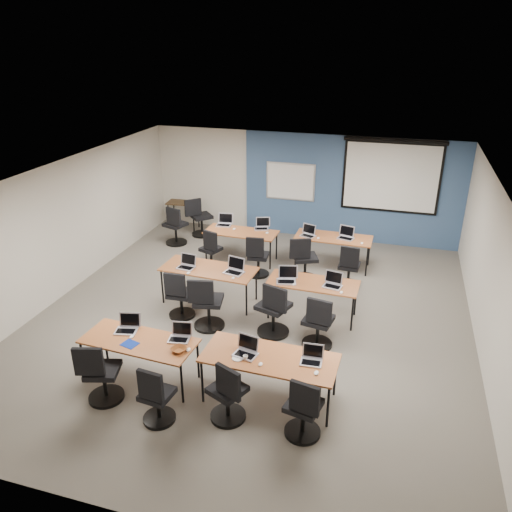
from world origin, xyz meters
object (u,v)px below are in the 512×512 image
(laptop_1, at_px, (180,335))
(laptop_5, at_px, (235,269))
(laptop_0, at_px, (128,326))
(task_chair_11, at_px, (349,269))
(laptop_6, at_px, (287,278))
(task_chair_8, at_px, (211,252))
(laptop_2, at_px, (246,350))
(task_chair_4, at_px, (180,298))
(laptop_10, at_px, (308,233))
(task_chair_2, at_px, (228,397))
(training_table_mid_right, at_px, (313,285))
(training_table_front_left, at_px, (139,343))
(task_chair_0, at_px, (101,377))
(task_chair_1, at_px, (156,400))
(training_table_mid_left, at_px, (209,270))
(laptop_3, at_px, (312,358))
(laptop_7, at_px, (333,283))
(projector_screen, at_px, (392,172))
(training_table_back_right, at_px, (333,239))
(whiteboard, at_px, (290,182))
(laptop_9, at_px, (262,226))
(task_chair_7, at_px, (318,326))
(task_chair_10, at_px, (304,263))
(training_table_back_left, at_px, (241,233))
(laptop_11, at_px, (346,235))
(laptop_8, at_px, (224,222))
(task_chair_3, at_px, (303,413))
(task_chair_5, at_px, (207,307))
(spare_chair_a, at_px, (200,220))
(task_chair_9, at_px, (257,260))
(training_table_front_right, at_px, (270,359))
(spare_chair_b, at_px, (175,229))

(laptop_1, height_order, laptop_5, laptop_5)
(laptop_0, xyz_separation_m, task_chair_11, (2.98, 3.88, -0.40))
(laptop_6, distance_m, task_chair_8, 2.69)
(laptop_2, bearing_deg, laptop_5, 124.11)
(task_chair_4, relative_size, laptop_10, 3.03)
(task_chair_2, bearing_deg, training_table_mid_right, 103.47)
(training_table_front_left, distance_m, laptop_1, 0.63)
(laptop_2, bearing_deg, task_chair_0, -147.97)
(task_chair_1, bearing_deg, training_table_mid_left, 105.76)
(training_table_front_left, height_order, laptop_3, laptop_3)
(training_table_front_left, height_order, laptop_7, laptop_7)
(laptop_2, bearing_deg, projector_screen, 87.94)
(laptop_6, bearing_deg, laptop_10, 77.28)
(training_table_back_right, bearing_deg, laptop_5, -123.36)
(whiteboard, bearing_deg, laptop_9, -100.22)
(task_chair_4, relative_size, task_chair_7, 0.97)
(laptop_1, height_order, task_chair_10, task_chair_10)
(training_table_back_left, xyz_separation_m, training_table_back_right, (2.12, 0.26, 0.00))
(laptop_3, height_order, laptop_10, laptop_10)
(training_table_mid_left, bearing_deg, laptop_11, 47.81)
(training_table_back_right, height_order, laptop_9, laptop_9)
(task_chair_0, xyz_separation_m, laptop_6, (2.02, 3.14, 0.38))
(laptop_1, relative_size, task_chair_11, 0.32)
(task_chair_0, bearing_deg, laptop_11, 47.87)
(task_chair_4, distance_m, laptop_9, 3.26)
(projector_screen, distance_m, laptop_11, 2.16)
(laptop_0, xyz_separation_m, laptop_7, (2.84, 2.39, -0.00))
(laptop_1, bearing_deg, laptop_9, 81.58)
(task_chair_4, xyz_separation_m, laptop_10, (1.85, 3.01, 0.39))
(task_chair_1, distance_m, laptop_7, 3.89)
(task_chair_0, height_order, laptop_8, task_chair_0)
(training_table_mid_left, height_order, training_table_back_left, same)
(task_chair_3, height_order, laptop_10, same)
(training_table_mid_left, distance_m, laptop_2, 2.97)
(task_chair_8, bearing_deg, training_table_mid_right, -9.77)
(laptop_10, bearing_deg, task_chair_3, -60.75)
(task_chair_4, bearing_deg, task_chair_5, -20.61)
(training_table_mid_left, bearing_deg, task_chair_1, -77.69)
(task_chair_4, bearing_deg, task_chair_1, -74.22)
(training_table_mid_left, bearing_deg, task_chair_11, 32.06)
(training_table_back_left, bearing_deg, laptop_8, 150.72)
(training_table_mid_left, height_order, task_chair_1, task_chair_1)
(task_chair_7, xyz_separation_m, spare_chair_a, (-3.91, 4.30, 0.01))
(task_chair_9, xyz_separation_m, laptop_10, (0.95, 0.90, 0.39))
(laptop_10, bearing_deg, laptop_2, -70.92)
(laptop_0, relative_size, laptop_1, 1.07)
(training_table_front_right, xyz_separation_m, task_chair_0, (-2.33, -0.73, -0.28))
(laptop_0, height_order, task_chair_8, laptop_0)
(training_table_mid_left, distance_m, spare_chair_b, 3.20)
(training_table_back_right, xyz_separation_m, laptop_2, (-0.55, -4.86, 0.11))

